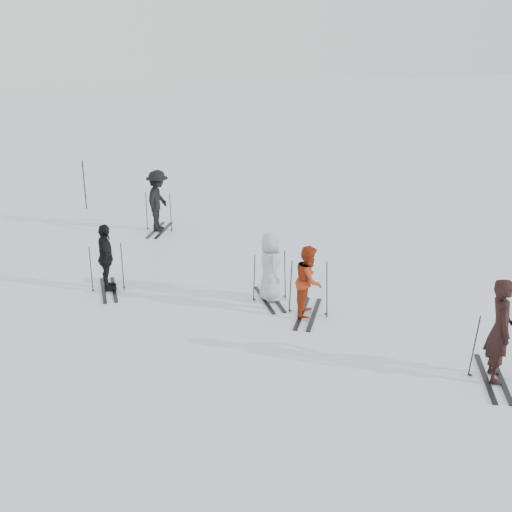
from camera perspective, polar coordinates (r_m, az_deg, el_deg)
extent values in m
plane|color=silver|center=(14.43, 1.05, -5.05)|extent=(120.00, 120.00, 0.00)
imported|color=black|center=(12.22, 20.86, -6.29)|extent=(0.70, 0.83, 1.93)
imported|color=#962E11|center=(14.07, 4.72, -2.28)|extent=(0.89, 0.96, 1.58)
imported|color=#A1A5AA|center=(14.77, 1.23, -1.05)|extent=(0.52, 0.79, 1.61)
imported|color=black|center=(15.70, -13.19, -0.24)|extent=(0.40, 0.96, 1.64)
imported|color=black|center=(20.05, -8.70, 4.82)|extent=(1.14, 1.40, 1.89)
cylinder|color=black|center=(23.06, -15.01, 6.12)|extent=(0.05, 0.05, 1.70)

